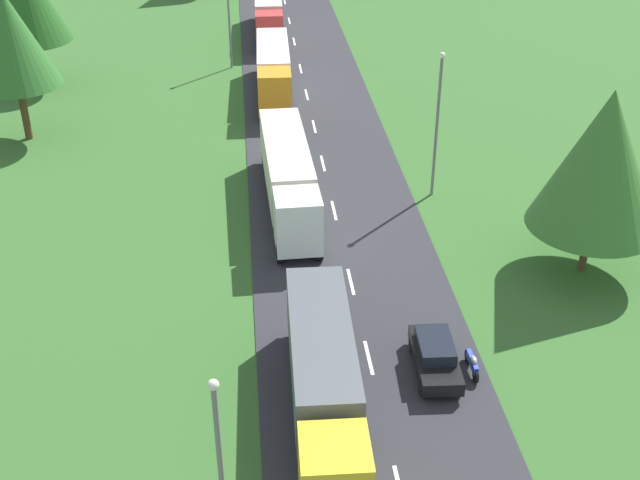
{
  "coord_description": "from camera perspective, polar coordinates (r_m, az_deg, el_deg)",
  "views": [
    {
      "loc": [
        -4.95,
        -11.28,
        23.08
      ],
      "look_at": [
        -1.4,
        25.03,
        1.55
      ],
      "focal_mm": 45.76,
      "sensor_mm": 36.0,
      "label": 1
    }
  ],
  "objects": [
    {
      "name": "road",
      "position": [
        42.85,
        1.94,
        -2.02
      ],
      "size": [
        10.0,
        140.0,
        0.06
      ],
      "primitive_type": "cube",
      "color": "#2B2B30",
      "rests_on": "ground"
    },
    {
      "name": "lane_marking_centre",
      "position": [
        39.25,
        2.75,
        -5.4
      ],
      "size": [
        0.16,
        120.49,
        0.01
      ],
      "color": "white",
      "rests_on": "road"
    },
    {
      "name": "truck_lead",
      "position": [
        32.64,
        0.27,
        -9.56
      ],
      "size": [
        2.77,
        12.01,
        3.47
      ],
      "color": "yellow",
      "rests_on": "road"
    },
    {
      "name": "truck_second",
      "position": [
        47.88,
        -2.23,
        4.61
      ],
      "size": [
        2.84,
        13.54,
        3.61
      ],
      "color": "white",
      "rests_on": "road"
    },
    {
      "name": "truck_third",
      "position": [
        65.51,
        -3.28,
        11.86
      ],
      "size": [
        2.83,
        12.47,
        3.6
      ],
      "color": "orange",
      "rests_on": "road"
    },
    {
      "name": "truck_fourth",
      "position": [
        81.21,
        -3.62,
        15.6
      ],
      "size": [
        2.83,
        12.99,
        3.75
      ],
      "color": "red",
      "rests_on": "road"
    },
    {
      "name": "car_second",
      "position": [
        35.96,
        8.05,
        -8.01
      ],
      "size": [
        1.97,
        4.3,
        1.52
      ],
      "color": "black",
      "rests_on": "road"
    },
    {
      "name": "motorcycle_courier",
      "position": [
        36.31,
        10.59,
        -8.45
      ],
      "size": [
        0.28,
        1.94,
        0.91
      ],
      "color": "black",
      "rests_on": "road"
    },
    {
      "name": "lamppost_lead",
      "position": [
        26.45,
        -7.01,
        -15.17
      ],
      "size": [
        0.36,
        0.36,
        7.55
      ],
      "color": "slate",
      "rests_on": "ground"
    },
    {
      "name": "lamppost_second",
      "position": [
        48.69,
        8.21,
        8.38
      ],
      "size": [
        0.36,
        0.36,
        8.96
      ],
      "color": "slate",
      "rests_on": "ground"
    },
    {
      "name": "lamppost_third",
      "position": [
        71.64,
        -6.38,
        15.12
      ],
      "size": [
        0.36,
        0.36,
        7.54
      ],
      "color": "slate",
      "rests_on": "ground"
    },
    {
      "name": "tree_pine",
      "position": [
        42.11,
        19.13,
        5.28
      ],
      "size": [
        6.57,
        6.57,
        9.91
      ],
      "color": "#513823",
      "rests_on": "ground"
    },
    {
      "name": "tree_ash",
      "position": [
        59.3,
        -20.86,
        13.04
      ],
      "size": [
        5.89,
        5.89,
        10.43
      ],
      "color": "#513823",
      "rests_on": "ground"
    }
  ]
}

